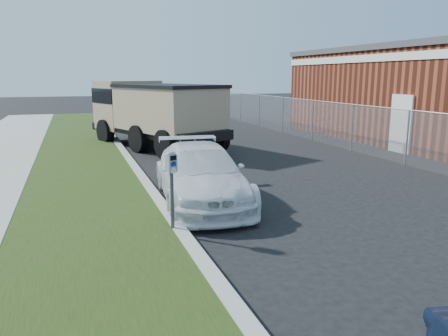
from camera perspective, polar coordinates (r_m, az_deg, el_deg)
name	(u,v)px	position (r m, az deg, el deg)	size (l,w,h in m)	color
ground	(305,221)	(9.06, 10.58, -6.84)	(120.00, 120.00, 0.00)	black
streetside	(15,217)	(9.90, -25.64, -5.79)	(6.12, 50.00, 0.15)	gray
chainlink_fence	(353,118)	(17.80, 16.47, 6.23)	(0.06, 30.06, 30.00)	slate
parking_meter	(171,173)	(7.87, -6.88, -0.67)	(0.23, 0.20, 1.44)	#3F4247
white_wagon	(200,174)	(10.13, -3.15, -0.79)	(1.84, 4.51, 1.31)	white
dump_truck	(153,110)	(18.32, -9.29, 7.48)	(4.81, 7.26, 2.68)	black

